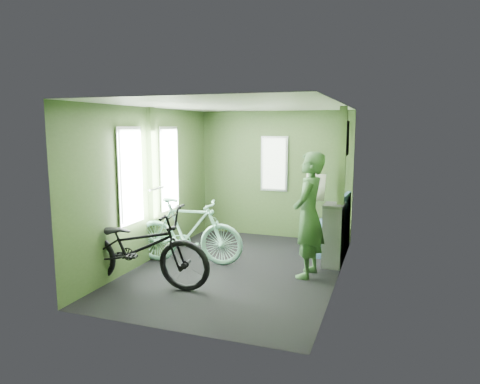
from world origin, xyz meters
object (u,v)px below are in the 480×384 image
(passenger, at_px, (309,215))
(waste_box, at_px, (333,235))
(bicycle_black, at_px, (138,286))
(bench_seat, at_px, (331,235))
(bicycle_mint, at_px, (189,264))

(passenger, height_order, waste_box, passenger)
(bicycle_black, height_order, bench_seat, bench_seat)
(bicycle_mint, relative_size, passenger, 0.97)
(bicycle_black, bearing_deg, bicycle_mint, -15.27)
(bicycle_mint, bearing_deg, passenger, -95.03)
(bicycle_mint, distance_m, bench_seat, 2.34)
(bicycle_black, xyz_separation_m, bicycle_mint, (0.21, 1.03, 0.00))
(bicycle_mint, xyz_separation_m, waste_box, (2.03, 0.62, 0.46))
(waste_box, bearing_deg, bicycle_black, -143.53)
(bicycle_mint, relative_size, bench_seat, 1.74)
(bicycle_black, height_order, bicycle_mint, bicycle_black)
(bicycle_mint, xyz_separation_m, passenger, (1.76, 0.07, 0.85))
(bicycle_mint, bearing_deg, bench_seat, -62.58)
(bicycle_black, bearing_deg, passenger, -64.71)
(bicycle_mint, distance_m, waste_box, 2.17)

